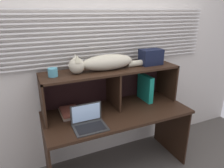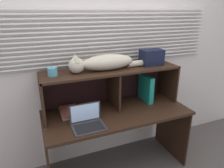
{
  "view_description": "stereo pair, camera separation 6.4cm",
  "coord_description": "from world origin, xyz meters",
  "px_view_note": "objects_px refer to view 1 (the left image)",
  "views": [
    {
      "loc": [
        -0.85,
        -1.59,
        1.77
      ],
      "look_at": [
        0.0,
        0.31,
        1.01
      ],
      "focal_mm": 32.71,
      "sensor_mm": 36.0,
      "label": 1
    },
    {
      "loc": [
        -0.79,
        -1.62,
        1.77
      ],
      "look_at": [
        0.0,
        0.31,
        1.01
      ],
      "focal_mm": 32.71,
      "sensor_mm": 36.0,
      "label": 2
    }
  ],
  "objects_px": {
    "storage_box": "(151,57)",
    "book_stack": "(70,112)",
    "laptop": "(89,122)",
    "binder_upright": "(145,88)",
    "cat": "(104,63)",
    "small_basket": "(53,72)"
  },
  "relations": [
    {
      "from": "book_stack",
      "to": "storage_box",
      "type": "distance_m",
      "value": 1.09
    },
    {
      "from": "book_stack",
      "to": "small_basket",
      "type": "relative_size",
      "value": 2.97
    },
    {
      "from": "laptop",
      "to": "book_stack",
      "type": "distance_m",
      "value": 0.32
    },
    {
      "from": "laptop",
      "to": "binder_upright",
      "type": "xyz_separation_m",
      "value": [
        0.8,
        0.3,
        0.12
      ]
    },
    {
      "from": "laptop",
      "to": "binder_upright",
      "type": "relative_size",
      "value": 0.98
    },
    {
      "from": "book_stack",
      "to": "small_basket",
      "type": "height_order",
      "value": "small_basket"
    },
    {
      "from": "laptop",
      "to": "storage_box",
      "type": "distance_m",
      "value": 1.02
    },
    {
      "from": "cat",
      "to": "binder_upright",
      "type": "height_order",
      "value": "cat"
    },
    {
      "from": "book_stack",
      "to": "binder_upright",
      "type": "bearing_deg",
      "value": -0.16
    },
    {
      "from": "book_stack",
      "to": "small_basket",
      "type": "xyz_separation_m",
      "value": [
        -0.13,
        -0.0,
        0.45
      ]
    },
    {
      "from": "cat",
      "to": "laptop",
      "type": "distance_m",
      "value": 0.63
    },
    {
      "from": "cat",
      "to": "storage_box",
      "type": "bearing_deg",
      "value": 0.0
    },
    {
      "from": "laptop",
      "to": "small_basket",
      "type": "height_order",
      "value": "small_basket"
    },
    {
      "from": "storage_box",
      "to": "binder_upright",
      "type": "bearing_deg",
      "value": 180.0
    },
    {
      "from": "storage_box",
      "to": "book_stack",
      "type": "bearing_deg",
      "value": 179.84
    },
    {
      "from": "binder_upright",
      "to": "book_stack",
      "type": "distance_m",
      "value": 0.92
    },
    {
      "from": "cat",
      "to": "book_stack",
      "type": "bearing_deg",
      "value": 179.62
    },
    {
      "from": "cat",
      "to": "storage_box",
      "type": "relative_size",
      "value": 3.84
    },
    {
      "from": "small_basket",
      "to": "book_stack",
      "type": "bearing_deg",
      "value": 1.17
    },
    {
      "from": "small_basket",
      "to": "cat",
      "type": "bearing_deg",
      "value": 0.0
    },
    {
      "from": "laptop",
      "to": "book_stack",
      "type": "xyz_separation_m",
      "value": [
        -0.11,
        0.3,
        -0.01
      ]
    },
    {
      "from": "cat",
      "to": "book_stack",
      "type": "xyz_separation_m",
      "value": [
        -0.39,
        0.0,
        -0.49
      ]
    }
  ]
}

